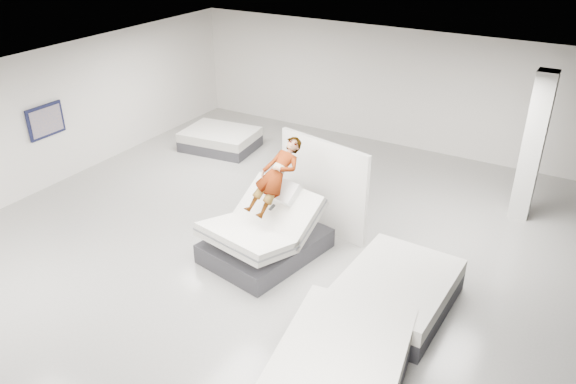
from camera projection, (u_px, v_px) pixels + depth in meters
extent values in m
plane|color=#A29F99|center=(251.00, 264.00, 10.57)|extent=(14.00, 14.00, 0.00)
plane|color=black|center=(245.00, 101.00, 9.11)|extent=(14.00, 14.00, 0.00)
cube|color=silver|center=(392.00, 88.00, 15.21)|extent=(12.00, 0.04, 3.20)
cube|color=silver|center=(25.00, 127.00, 12.53)|extent=(0.04, 14.00, 3.20)
cube|color=#333338|center=(266.00, 246.00, 10.79)|extent=(2.04, 2.47, 0.39)
cube|color=white|center=(278.00, 210.00, 10.74)|extent=(1.81, 1.31, 0.87)
cube|color=slate|center=(278.00, 210.00, 10.74)|extent=(1.81, 1.20, 0.72)
cube|color=white|center=(246.00, 238.00, 10.25)|extent=(1.83, 1.42, 0.46)
cube|color=slate|center=(246.00, 238.00, 10.25)|extent=(1.85, 1.40, 0.26)
cube|color=silver|center=(283.00, 191.00, 10.67)|extent=(0.68, 0.55, 0.39)
imported|color=slate|center=(276.00, 188.00, 10.47)|extent=(0.87, 1.57, 1.40)
cube|color=black|center=(272.00, 207.00, 10.19)|extent=(0.08, 0.15, 0.08)
cube|color=silver|center=(323.00, 186.00, 11.30)|extent=(2.13, 0.56, 1.96)
cube|color=#333338|center=(395.00, 298.00, 9.40)|extent=(1.73, 2.26, 0.33)
cube|color=white|center=(397.00, 284.00, 9.26)|extent=(1.73, 2.26, 0.27)
cube|color=#333338|center=(342.00, 368.00, 7.98)|extent=(2.02, 2.49, 0.34)
cube|color=white|center=(343.00, 351.00, 7.84)|extent=(2.02, 2.49, 0.28)
cube|color=#333338|center=(220.00, 143.00, 15.49)|extent=(2.06, 1.64, 0.29)
cube|color=white|center=(220.00, 135.00, 15.37)|extent=(2.06, 1.64, 0.24)
cube|color=silver|center=(533.00, 147.00, 11.50)|extent=(0.40, 0.40, 3.20)
cube|color=black|center=(46.00, 121.00, 12.89)|extent=(0.05, 0.95, 0.75)
cube|color=#A1806B|center=(47.00, 121.00, 12.87)|extent=(0.02, 0.82, 0.62)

